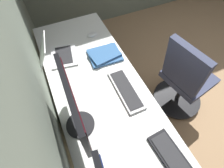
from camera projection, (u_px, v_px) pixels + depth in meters
name	position (u px, v px, depth m)	size (l,w,h in m)	color
wall_back	(16.00, 87.00, 0.74)	(4.60, 0.10, 2.60)	slate
desk	(106.00, 106.00, 1.40)	(2.25, 0.72, 0.73)	white
drawer_pedestal	(102.00, 119.00, 1.68)	(0.40, 0.51, 0.69)	white
monitor_primary	(74.00, 107.00, 1.03)	(0.52, 0.20, 0.46)	black
laptop_leftmost	(56.00, 54.00, 1.58)	(0.34, 0.37, 0.21)	white
keyboard_main	(176.00, 162.00, 1.10)	(0.43, 0.17, 0.02)	black
keyboard_spare	(126.00, 90.00, 1.41)	(0.42, 0.14, 0.02)	silver
mouse_main	(92.00, 34.00, 1.78)	(0.06, 0.10, 0.03)	silver
book_stack_near	(105.00, 55.00, 1.61)	(0.25, 0.30, 0.04)	#38669E
office_chair	(184.00, 81.00, 1.80)	(0.56, 0.59, 0.97)	#383D56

